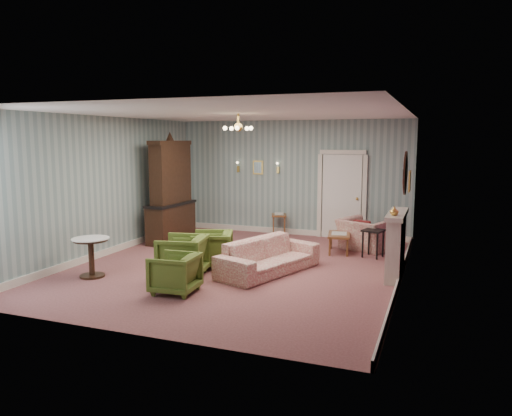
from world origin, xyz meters
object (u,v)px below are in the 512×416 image
at_px(olive_chair_a, 175,271).
at_px(wingback_chair, 366,229).
at_px(side_table_black, 373,244).
at_px(olive_chair_b, 183,254).
at_px(sofa_chintz, 269,250).
at_px(dresser, 170,188).
at_px(fireplace, 396,244).
at_px(olive_chair_c, 212,247).
at_px(coffee_table, 339,243).
at_px(pedestal_table, 91,257).

relative_size(olive_chair_a, wingback_chair, 0.67).
relative_size(olive_chair_a, side_table_black, 1.19).
relative_size(olive_chair_b, side_table_black, 1.38).
bearing_deg(sofa_chintz, wingback_chair, -8.44).
bearing_deg(side_table_black, dresser, -179.73).
bearing_deg(fireplace, olive_chair_a, -145.21).
relative_size(olive_chair_c, wingback_chair, 0.72).
xyz_separation_m(wingback_chair, coffee_table, (-0.49, -0.50, -0.25)).
height_order(sofa_chintz, coffee_table, sofa_chintz).
bearing_deg(fireplace, sofa_chintz, -165.42).
xyz_separation_m(sofa_chintz, pedestal_table, (-2.85, -1.38, -0.06)).
bearing_deg(wingback_chair, side_table_black, 135.25).
distance_m(olive_chair_a, coffee_table, 4.17).
distance_m(olive_chair_c, dresser, 2.81).
relative_size(coffee_table, side_table_black, 1.40).
distance_m(olive_chair_b, pedestal_table, 1.61).
xyz_separation_m(fireplace, coffee_table, (-1.30, 1.48, -0.37)).
distance_m(coffee_table, side_table_black, 0.78).
height_order(olive_chair_a, wingback_chair, wingback_chair).
xyz_separation_m(olive_chair_b, wingback_chair, (2.75, 3.31, 0.05)).
bearing_deg(olive_chair_b, dresser, -157.19).
height_order(sofa_chintz, wingback_chair, wingback_chair).
bearing_deg(wingback_chair, olive_chair_c, 70.36).
bearing_deg(olive_chair_b, side_table_black, 119.87).
relative_size(olive_chair_b, pedestal_table, 1.14).
height_order(wingback_chair, fireplace, fireplace).
bearing_deg(olive_chair_b, olive_chair_c, 153.46).
height_order(olive_chair_b, sofa_chintz, sofa_chintz).
height_order(olive_chair_c, wingback_chair, wingback_chair).
height_order(olive_chair_a, olive_chair_b, olive_chair_b).
bearing_deg(pedestal_table, wingback_chair, 42.91).
relative_size(olive_chair_a, pedestal_table, 0.98).
height_order(sofa_chintz, side_table_black, sofa_chintz).
height_order(fireplace, pedestal_table, fireplace).
relative_size(olive_chair_b, coffee_table, 0.99).
bearing_deg(coffee_table, side_table_black, -15.17).
xyz_separation_m(fireplace, side_table_black, (-0.56, 1.28, -0.29)).
relative_size(fireplace, pedestal_table, 1.97).
bearing_deg(olive_chair_b, sofa_chintz, 108.01).
xyz_separation_m(olive_chair_a, side_table_black, (2.65, 3.50, -0.06)).
bearing_deg(side_table_black, olive_chair_b, -139.01).
height_order(olive_chair_a, dresser, dresser).
height_order(olive_chair_c, fireplace, fireplace).
bearing_deg(dresser, pedestal_table, -83.39).
bearing_deg(pedestal_table, side_table_black, 35.77).
bearing_deg(sofa_chintz, olive_chair_a, 168.72).
bearing_deg(olive_chair_a, sofa_chintz, 144.56).
bearing_deg(coffee_table, wingback_chair, 45.62).
bearing_deg(olive_chair_b, fireplace, 99.38).
distance_m(olive_chair_b, wingback_chair, 4.30).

